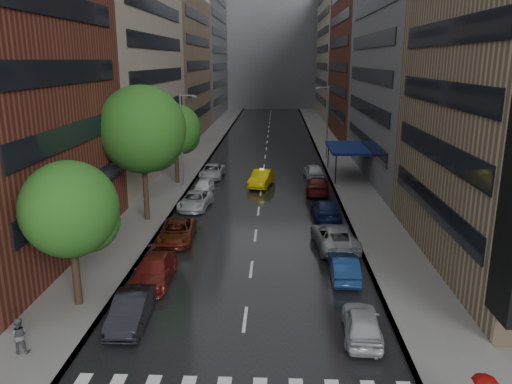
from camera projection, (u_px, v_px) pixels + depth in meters
ground at (239, 368)px, 20.44m from camera, size 220.00×220.00×0.00m
road at (266, 151)px, 68.71m from camera, size 14.00×140.00×0.01m
sidewalk_left at (201, 150)px, 69.05m from camera, size 4.00×140.00×0.15m
sidewalk_right at (331, 151)px, 68.33m from camera, size 4.00×140.00×0.15m
buildings_left at (166, 33)px, 73.69m from camera, size 8.00×108.00×38.00m
buildings_right at (373, 39)px, 70.72m from camera, size 8.05×109.10×36.00m
building_far at (272, 45)px, 130.26m from camera, size 40.00×14.00×32.00m
tree_near at (70, 209)px, 24.28m from camera, size 4.77×4.77×7.59m
tree_mid at (142, 130)px, 37.22m from camera, size 6.59×6.59×10.50m
tree_far at (175, 130)px, 49.42m from camera, size 5.08×5.08×8.10m
taxi at (262, 178)px, 49.68m from camera, size 2.70×5.21×1.64m
parked_cars_left at (187, 214)px, 38.61m from camera, size 2.73×35.44×1.46m
parked_cars_right at (327, 213)px, 38.54m from camera, size 3.11×36.00×1.56m
ped_black_umbrella at (18, 326)px, 20.99m from camera, size 0.96×0.98×2.09m
street_lamp_left at (182, 138)px, 48.45m from camera, size 1.74×0.22×9.00m
street_lamp_right at (327, 120)px, 62.32m from camera, size 1.74×0.22×9.00m
awning at (347, 148)px, 53.07m from camera, size 4.00×8.00×3.12m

